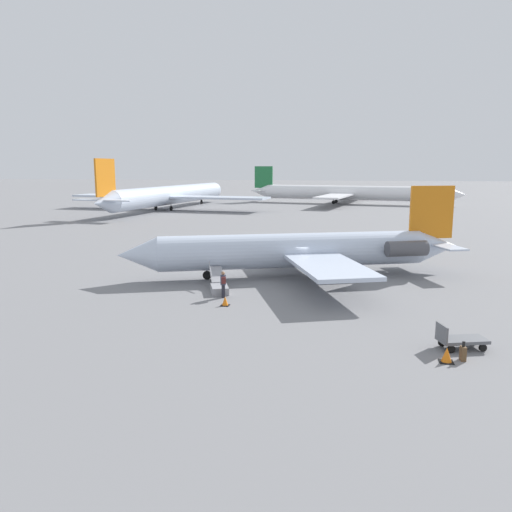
% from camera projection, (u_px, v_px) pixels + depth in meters
% --- Properties ---
extents(ground_plane, '(600.00, 600.00, 0.00)m').
position_uv_depth(ground_plane, '(293.00, 276.00, 39.06)').
color(ground_plane, slate).
extents(airplane_main, '(26.22, 20.27, 6.97)m').
position_uv_depth(airplane_main, '(305.00, 250.00, 38.85)').
color(airplane_main, silver).
rests_on(airplane_main, ground).
extents(airplane_far_right, '(41.73, 53.83, 9.82)m').
position_uv_depth(airplane_far_right, '(171.00, 195.00, 101.71)').
color(airplane_far_right, silver).
rests_on(airplane_far_right, ground).
extents(airplane_taxiing_distant, '(49.61, 38.76, 8.74)m').
position_uv_depth(airplane_taxiing_distant, '(349.00, 193.00, 116.65)').
color(airplane_taxiing_distant, white).
rests_on(airplane_taxiing_distant, ground).
extents(boarding_stairs, '(2.42, 4.11, 1.72)m').
position_uv_depth(boarding_stairs, '(219.00, 286.00, 34.18)').
color(boarding_stairs, '#99999E').
rests_on(boarding_stairs, ground).
extents(passenger, '(0.44, 0.57, 1.74)m').
position_uv_depth(passenger, '(223.00, 283.00, 32.47)').
color(passenger, '#23232D').
rests_on(passenger, ground).
extents(luggage_cart, '(2.43, 1.72, 1.22)m').
position_uv_depth(luggage_cart, '(460.00, 340.00, 23.31)').
color(luggage_cart, '#595B60').
rests_on(luggage_cart, ground).
extents(suitcase, '(0.26, 0.38, 0.88)m').
position_uv_depth(suitcase, '(463.00, 353.00, 21.93)').
color(suitcase, brown).
rests_on(suitcase, ground).
extents(traffic_cone_near_stairs, '(0.53, 0.53, 0.58)m').
position_uv_depth(traffic_cone_near_stairs, '(225.00, 301.00, 30.70)').
color(traffic_cone_near_stairs, black).
rests_on(traffic_cone_near_stairs, ground).
extents(traffic_cone_near_cart, '(0.61, 0.61, 0.67)m').
position_uv_depth(traffic_cone_near_cart, '(447.00, 355.00, 21.75)').
color(traffic_cone_near_cart, black).
rests_on(traffic_cone_near_cart, ground).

